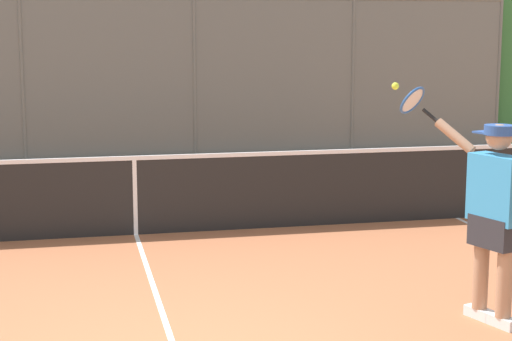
% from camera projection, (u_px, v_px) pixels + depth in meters
% --- Properties ---
extents(fence_backdrop, '(18.32, 1.37, 3.45)m').
position_uv_depth(fence_backdrop, '(109.00, 70.00, 15.64)').
color(fence_backdrop, slate).
rests_on(fence_backdrop, ground).
extents(tennis_net, '(10.85, 0.09, 1.07)m').
position_uv_depth(tennis_net, '(135.00, 194.00, 10.00)').
color(tennis_net, '#2D2D2D').
rests_on(tennis_net, ground).
extents(tennis_player, '(0.79, 1.26, 1.97)m').
position_uv_depth(tennis_player, '(494.00, 208.00, 6.88)').
color(tennis_player, silver).
rests_on(tennis_player, ground).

